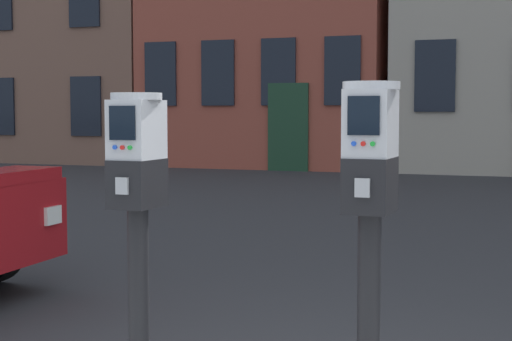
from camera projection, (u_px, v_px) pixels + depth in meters
name	position (u px, v px, depth m)	size (l,w,h in m)	color
parking_meter_near_kerb	(137.00, 193.00, 3.35)	(0.22, 0.25, 1.36)	black
parking_meter_twin_adjacent	(370.00, 196.00, 3.01)	(0.22, 0.25, 1.40)	black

